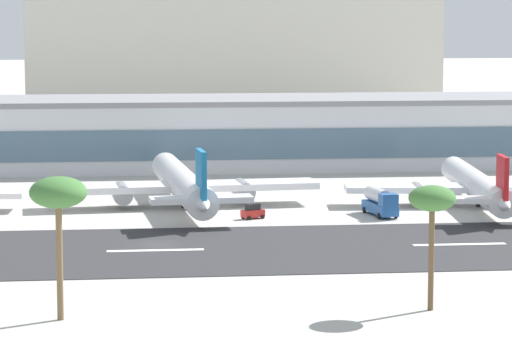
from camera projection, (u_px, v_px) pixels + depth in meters
The scene contains 12 objects.
ground_plane at pixel (157, 245), 157.37m from camera, with size 1400.00×1400.00×0.00m, color #B2AFA8.
runway_strip at pixel (158, 251), 153.63m from camera, with size 800.00×32.52×0.08m, color #2D2D30.
runway_centreline_dash_4 at pixel (155, 250), 153.59m from camera, with size 12.00×1.20×0.01m, color white.
runway_centreline_dash_5 at pixel (460, 244), 157.63m from camera, with size 12.00×1.20×0.01m, color white.
terminal_building at pixel (183, 132), 238.86m from camera, with size 149.44×26.32×13.37m.
distant_hotel_block at pixel (233, 37), 348.85m from camera, with size 113.92×26.98×46.21m, color beige.
airliner_blue_tail_gate_1 at pixel (184, 185), 188.31m from camera, with size 41.79×51.47×10.74m.
airliner_red_tail_gate_2 at pixel (478, 187), 189.11m from camera, with size 40.79×46.53×9.72m.
service_baggage_tug_0 at pixel (253, 212), 177.94m from camera, with size 3.58×2.92×2.20m.
service_fuel_truck_2 at pixel (380, 202), 180.58m from camera, with size 3.97×8.81×3.95m.
palm_tree_0 at pixel (432, 202), 121.30m from camera, with size 4.64×4.64×12.43m.
palm_tree_2 at pixel (58, 195), 117.20m from camera, with size 5.47×5.47×13.81m.
Camera 1 is at (-3.95, -155.49, 28.72)m, focal length 87.29 mm.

